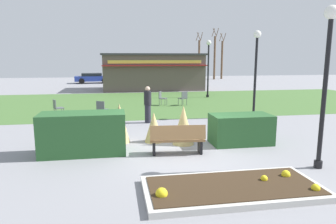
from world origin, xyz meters
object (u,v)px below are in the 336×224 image
object	(u,v)px
parked_car_west_slot	(93,78)
tree_right_bg	(215,57)
cafe_chair_west	(102,108)
cafe_chair_north	(57,107)
lamppost_near	(327,69)
lamppost_mid	(256,64)
lamppost_far	(208,62)
trash_bin	(83,136)
park_bench	(177,139)
cafe_chair_center	(183,97)
person_strolling	(148,104)
cafe_chair_east	(162,97)
tree_left_bg	(199,59)
food_kiosk	(152,71)
tree_center_bg	(222,59)

from	to	relation	value
parked_car_west_slot	tree_right_bg	xyz separation A→B (m)	(16.32, 3.88, 2.48)
cafe_chair_west	cafe_chair_north	world-z (taller)	same
lamppost_near	tree_right_bg	xyz separation A→B (m)	(8.22, 34.19, 0.44)
lamppost_near	cafe_chair_west	xyz separation A→B (m)	(-6.11, 7.96, -2.15)
lamppost_near	lamppost_mid	bearing A→B (deg)	78.77
lamppost_far	trash_bin	world-z (taller)	lamppost_far
trash_bin	park_bench	bearing A→B (deg)	-24.03
cafe_chair_center	tree_right_bg	xyz separation A→B (m)	(9.45, 22.73, 2.60)
park_bench	person_strolling	size ratio (longest dim) A/B	1.03
parked_car_west_slot	cafe_chair_east	bearing A→B (deg)	-73.40
park_bench	tree_left_bg	distance (m)	34.26
park_bench	cafe_chair_north	bearing A→B (deg)	124.45
cafe_chair_north	person_strolling	xyz separation A→B (m)	(4.41, -2.20, 0.33)
lamppost_far	trash_bin	bearing A→B (deg)	-123.65
cafe_chair_east	tree_left_bg	distance (m)	24.56
parked_car_west_slot	cafe_chair_north	bearing A→B (deg)	-90.75
cafe_chair_center	parked_car_west_slot	distance (m)	20.07
park_bench	person_strolling	bearing A→B (deg)	94.96
cafe_chair_west	person_strolling	xyz separation A→B (m)	(2.14, -1.31, 0.33)
park_bench	lamppost_near	xyz separation A→B (m)	(3.56, -1.83, 2.20)
cafe_chair_north	tree_right_bg	world-z (taller)	tree_right_bg
lamppost_far	cafe_chair_center	xyz separation A→B (m)	(-2.72, -3.74, -2.15)
lamppost_far	cafe_chair_east	bearing A→B (deg)	-139.76
cafe_chair_north	tree_right_bg	distance (m)	30.39
lamppost_mid	cafe_chair_center	distance (m)	5.60
food_kiosk	cafe_chair_north	distance (m)	14.69
cafe_chair_north	tree_center_bg	distance (m)	31.90
cafe_chair_east	lamppost_near	bearing A→B (deg)	-77.68
trash_bin	parked_car_west_slot	bearing A→B (deg)	93.32
lamppost_far	person_strolling	xyz separation A→B (m)	(-5.47, -8.54, -1.82)
tree_left_bg	tree_right_bg	bearing A→B (deg)	-11.37
lamppost_near	cafe_chair_center	size ratio (longest dim) A/B	4.80
lamppost_mid	food_kiosk	size ratio (longest dim) A/B	0.45
cafe_chair_west	cafe_chair_east	size ratio (longest dim) A/B	1.00
lamppost_far	food_kiosk	bearing A→B (deg)	116.70
trash_bin	cafe_chair_center	bearing A→B (deg)	57.49
park_bench	lamppost_near	bearing A→B (deg)	-27.21
cafe_chair_east	parked_car_west_slot	world-z (taller)	parked_car_west_slot
trash_bin	person_strolling	world-z (taller)	person_strolling
lamppost_far	cafe_chair_center	world-z (taller)	lamppost_far
tree_center_bg	trash_bin	bearing A→B (deg)	-116.80
cafe_chair_center	person_strolling	xyz separation A→B (m)	(-2.75, -4.80, 0.33)
trash_bin	tree_left_bg	world-z (taller)	tree_left_bg
lamppost_far	cafe_chair_center	distance (m)	5.10
trash_bin	person_strolling	bearing A→B (deg)	54.02
lamppost_near	tree_right_bg	size ratio (longest dim) A/B	0.61
park_bench	lamppost_far	distance (m)	14.46
park_bench	cafe_chair_center	xyz separation A→B (m)	(2.33, 9.63, 0.05)
food_kiosk	cafe_chair_west	size ratio (longest dim) A/B	10.60
lamppost_mid	cafe_chair_east	bearing A→B (deg)	129.73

